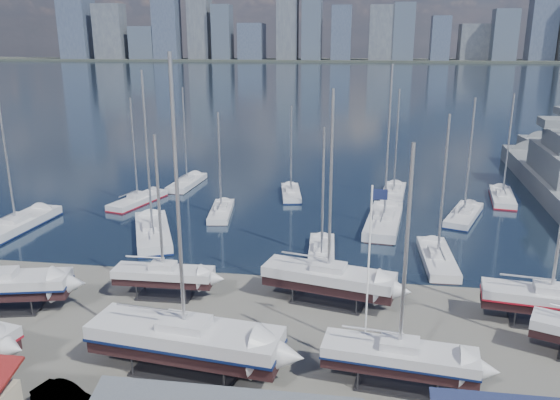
# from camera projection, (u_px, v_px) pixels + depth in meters

# --- Properties ---
(ground) EXTENTS (1400.00, 1400.00, 0.00)m
(ground) POSITION_uv_depth(u_px,v_px,m) (270.00, 336.00, 38.07)
(ground) COLOR #605E59
(ground) RESTS_ON ground
(water) EXTENTS (1400.00, 600.00, 0.40)m
(water) POSITION_uv_depth(u_px,v_px,m) (351.00, 76.00, 332.89)
(water) COLOR #172936
(water) RESTS_ON ground
(far_shore) EXTENTS (1400.00, 80.00, 2.20)m
(far_shore) POSITION_uv_depth(u_px,v_px,m) (355.00, 61.00, 579.78)
(far_shore) COLOR #2D332D
(far_shore) RESTS_ON ground
(skyline) EXTENTS (639.14, 43.80, 107.69)m
(skyline) POSITION_uv_depth(u_px,v_px,m) (349.00, 23.00, 564.35)
(skyline) COLOR #475166
(skyline) RESTS_ON far_shore
(sailboat_cradle_0) EXTENTS (10.59, 5.08, 16.46)m
(sailboat_cradle_0) POSITION_uv_depth(u_px,v_px,m) (0.00, 285.00, 41.10)
(sailboat_cradle_0) COLOR #2D2D33
(sailboat_cradle_0) RESTS_ON ground
(sailboat_cradle_2) EXTENTS (7.95, 2.32, 13.17)m
(sailboat_cradle_2) POSITION_uv_depth(u_px,v_px,m) (163.00, 275.00, 43.33)
(sailboat_cradle_2) COLOR #2D2D33
(sailboat_cradle_2) RESTS_ON ground
(sailboat_cradle_3) EXTENTS (12.40, 4.87, 19.24)m
(sailboat_cradle_3) POSITION_uv_depth(u_px,v_px,m) (185.00, 339.00, 33.32)
(sailboat_cradle_3) COLOR #2D2D33
(sailboat_cradle_3) RESTS_ON ground
(sailboat_cradle_4) EXTENTS (10.57, 5.14, 16.58)m
(sailboat_cradle_4) POSITION_uv_depth(u_px,v_px,m) (328.00, 278.00, 42.29)
(sailboat_cradle_4) COLOR #2D2D33
(sailboat_cradle_4) RESTS_ON ground
(sailboat_cradle_5) EXTENTS (9.27, 3.61, 14.69)m
(sailboat_cradle_5) POSITION_uv_depth(u_px,v_px,m) (399.00, 357.00, 31.88)
(sailboat_cradle_5) COLOR #2D2D33
(sailboat_cradle_5) RESTS_ON ground
(sailboat_cradle_6) EXTENTS (9.61, 3.97, 15.14)m
(sailboat_cradle_6) POSITION_uv_depth(u_px,v_px,m) (550.00, 300.00, 38.90)
(sailboat_cradle_6) COLOR #2D2D33
(sailboat_cradle_6) RESTS_ON ground
(sailboat_moored_0) EXTENTS (4.15, 12.45, 18.34)m
(sailboat_moored_0) POSITION_uv_depth(u_px,v_px,m) (16.00, 227.00, 59.35)
(sailboat_moored_0) COLOR black
(sailboat_moored_0) RESTS_ON water
(sailboat_moored_1) EXTENTS (5.01, 9.66, 13.90)m
(sailboat_moored_1) POSITION_uv_depth(u_px,v_px,m) (138.00, 201.00, 69.13)
(sailboat_moored_1) COLOR black
(sailboat_moored_1) RESTS_ON water
(sailboat_moored_2) EXTENTS (3.30, 9.76, 14.51)m
(sailboat_moored_2) POSITION_uv_depth(u_px,v_px,m) (187.00, 184.00, 77.63)
(sailboat_moored_2) COLOR black
(sailboat_moored_2) RESTS_ON water
(sailboat_moored_3) EXTENTS (7.86, 12.36, 17.96)m
(sailboat_moored_3) POSITION_uv_depth(u_px,v_px,m) (153.00, 234.00, 57.19)
(sailboat_moored_3) COLOR black
(sailboat_moored_3) RESTS_ON water
(sailboat_moored_4) EXTENTS (3.44, 8.65, 12.70)m
(sailboat_moored_4) POSITION_uv_depth(u_px,v_px,m) (221.00, 212.00, 64.58)
(sailboat_moored_4) COLOR black
(sailboat_moored_4) RESTS_ON water
(sailboat_moored_5) EXTENTS (3.74, 8.67, 12.54)m
(sailboat_moored_5) POSITION_uv_depth(u_px,v_px,m) (291.00, 194.00, 72.51)
(sailboat_moored_5) COLOR black
(sailboat_moored_5) RESTS_ON water
(sailboat_moored_6) EXTENTS (2.87, 8.79, 12.98)m
(sailboat_moored_6) POSITION_uv_depth(u_px,v_px,m) (322.00, 253.00, 52.11)
(sailboat_moored_6) COLOR black
(sailboat_moored_6) RESTS_ON water
(sailboat_moored_7) EXTENTS (4.95, 12.53, 18.40)m
(sailboat_moored_7) POSITION_uv_depth(u_px,v_px,m) (384.00, 223.00, 60.68)
(sailboat_moored_7) COLOR black
(sailboat_moored_7) RESTS_ON water
(sailboat_moored_8) EXTENTS (3.96, 10.14, 14.77)m
(sailboat_moored_8) POSITION_uv_depth(u_px,v_px,m) (393.00, 195.00, 72.14)
(sailboat_moored_8) COLOR black
(sailboat_moored_8) RESTS_ON water
(sailboat_moored_9) EXTENTS (2.88, 9.61, 14.44)m
(sailboat_moored_9) POSITION_uv_depth(u_px,v_px,m) (437.00, 260.00, 50.44)
(sailboat_moored_9) COLOR black
(sailboat_moored_9) RESTS_ON water
(sailboat_moored_10) EXTENTS (6.02, 10.08, 14.57)m
(sailboat_moored_10) POSITION_uv_depth(u_px,v_px,m) (464.00, 217.00, 63.06)
(sailboat_moored_10) COLOR black
(sailboat_moored_10) RESTS_ON water
(sailboat_moored_11) EXTENTS (4.07, 9.86, 14.30)m
(sailboat_moored_11) POSITION_uv_depth(u_px,v_px,m) (502.00, 198.00, 70.47)
(sailboat_moored_11) COLOR black
(sailboat_moored_11) RESTS_ON water
(car_b) EXTENTS (4.24, 2.60, 1.32)m
(car_b) POSITION_uv_depth(u_px,v_px,m) (65.00, 399.00, 30.28)
(car_b) COLOR gray
(car_b) RESTS_ON ground
(flagpole) EXTENTS (1.00, 0.12, 11.32)m
(flagpole) POSITION_uv_depth(u_px,v_px,m) (370.00, 259.00, 34.55)
(flagpole) COLOR white
(flagpole) RESTS_ON ground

